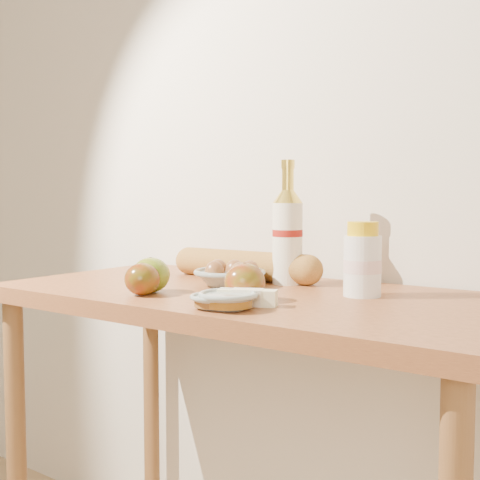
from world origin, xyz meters
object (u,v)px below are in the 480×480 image
at_px(cream_bottle, 362,262).
at_px(table, 247,342).
at_px(egg_bowl, 230,275).
at_px(bourbon_bottle, 288,234).
at_px(baguette, 244,265).

bearing_deg(cream_bottle, table, -167.29).
height_order(table, egg_bowl, egg_bowl).
bearing_deg(egg_bowl, cream_bottle, 6.95).
bearing_deg(table, cream_bottle, 16.96).
distance_m(cream_bottle, egg_bowl, 0.34).
bearing_deg(bourbon_bottle, cream_bottle, -1.74).
bearing_deg(bourbon_bottle, baguette, -168.66).
xyz_separation_m(cream_bottle, egg_bowl, (-0.33, -0.04, -0.05)).
height_order(egg_bowl, baguette, baguette).
bearing_deg(baguette, table, -52.92).
bearing_deg(baguette, bourbon_bottle, -3.16).
xyz_separation_m(table, baguette, (-0.12, 0.15, 0.16)).
distance_m(bourbon_bottle, cream_bottle, 0.25).
bearing_deg(egg_bowl, bourbon_bottle, 48.00).
distance_m(bourbon_bottle, egg_bowl, 0.18).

